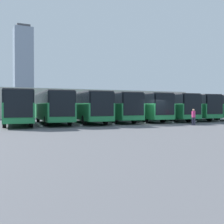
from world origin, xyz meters
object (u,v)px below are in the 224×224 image
(bus_0, at_px, (205,106))
(bus_7, at_px, (17,106))
(bus_2, at_px, (164,106))
(bus_5, at_px, (85,106))
(bus_6, at_px, (52,106))
(bus_4, at_px, (112,106))
(bus_3, at_px, (139,106))
(bus_1, at_px, (184,106))
(pedestrian, at_px, (194,116))

(bus_0, bearing_deg, bus_7, 7.29)
(bus_2, height_order, bus_5, same)
(bus_2, height_order, bus_6, same)
(bus_7, bearing_deg, bus_4, -170.83)
(bus_5, bearing_deg, bus_6, 1.82)
(bus_3, relative_size, bus_4, 1.00)
(bus_0, bearing_deg, bus_3, 6.85)
(bus_2, relative_size, bus_5, 1.00)
(bus_3, bearing_deg, bus_7, 7.61)
(bus_2, distance_m, bus_5, 10.87)
(bus_3, height_order, bus_4, same)
(bus_2, xyz_separation_m, bus_4, (7.24, -0.18, 0.00))
(bus_1, xyz_separation_m, bus_6, (18.09, 0.66, 0.00))
(bus_0, height_order, bus_7, same)
(bus_3, height_order, bus_5, same)
(pedestrian, bearing_deg, bus_5, 169.28)
(bus_2, distance_m, bus_7, 18.10)
(bus_3, bearing_deg, pedestrian, 101.67)
(bus_2, xyz_separation_m, pedestrian, (2.62, 8.55, -0.98))
(bus_1, distance_m, pedestrian, 10.96)
(bus_0, relative_size, bus_7, 1.00)
(bus_4, xyz_separation_m, bus_6, (7.24, 0.43, 0.00))
(bus_1, bearing_deg, bus_2, 11.40)
(bus_4, xyz_separation_m, bus_5, (3.62, 0.63, 0.00))
(bus_0, bearing_deg, bus_4, 5.87)
(bus_6, bearing_deg, bus_5, -178.18)
(bus_0, bearing_deg, bus_5, 7.70)
(bus_3, height_order, pedestrian, bus_3)
(bus_2, bearing_deg, bus_7, 6.96)
(bus_6, relative_size, pedestrian, 7.82)
(bus_1, height_order, bus_4, same)
(bus_4, distance_m, pedestrian, 9.92)
(pedestrian, bearing_deg, bus_3, 130.42)
(bus_5, distance_m, bus_6, 3.62)
(bus_0, relative_size, bus_3, 1.00)
(bus_0, xyz_separation_m, bus_2, (7.24, 0.39, 0.00))
(bus_5, xyz_separation_m, pedestrian, (-8.24, 8.09, -0.98))
(bus_5, bearing_deg, bus_7, 6.25)
(bus_2, bearing_deg, bus_0, -171.91)
(bus_1, relative_size, bus_2, 1.00)
(bus_0, bearing_deg, bus_1, 4.75)
(bus_0, xyz_separation_m, bus_1, (3.62, -0.02, 0.00))
(bus_7, bearing_deg, bus_1, -172.29)
(bus_2, relative_size, bus_4, 1.00)
(bus_5, bearing_deg, pedestrian, 140.54)
(bus_6, height_order, pedestrian, bus_6)
(bus_2, relative_size, bus_3, 1.00)
(bus_5, xyz_separation_m, bus_6, (3.62, -0.20, 0.00))
(bus_0, xyz_separation_m, bus_4, (14.47, 0.21, 0.00))
(bus_3, distance_m, pedestrian, 8.71)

